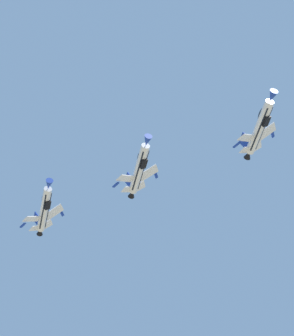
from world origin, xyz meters
The scene contains 3 objects.
fighter_jet_lead centered at (-1.51, 86.50, 110.55)m, with size 10.53×14.37×5.98m.
fighter_jet_left_wing centered at (-26.15, 89.68, 111.32)m, with size 10.68×14.37×5.49m.
fighter_jet_right_wing centered at (-49.37, 96.06, 113.84)m, with size 10.55×14.37×5.90m.
Camera 1 is at (4.96, 1.01, 1.59)m, focal length 79.31 mm.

